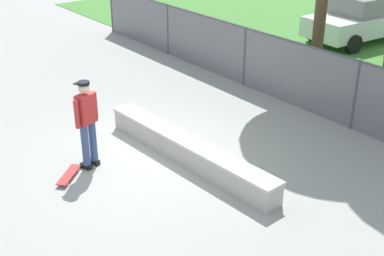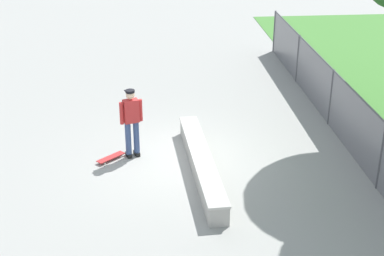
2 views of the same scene
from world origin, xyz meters
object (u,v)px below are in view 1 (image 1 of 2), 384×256
at_px(skateboarder, 87,120).
at_px(car_white, 361,18).
at_px(concrete_ledge, 188,151).
at_px(skateboard, 69,175).

xyz_separation_m(skateboarder, car_white, (-2.32, 12.07, -0.19)).
bearing_deg(car_white, concrete_ledge, -72.02).
xyz_separation_m(concrete_ledge, car_white, (-3.37, 10.39, 0.58)).
bearing_deg(skateboarder, car_white, 100.89).
relative_size(skateboarder, skateboard, 2.53).
distance_m(concrete_ledge, skateboarder, 2.13).
xyz_separation_m(concrete_ledge, skateboarder, (-1.05, -1.68, 0.78)).
bearing_deg(skateboard, skateboarder, 105.19).
relative_size(skateboarder, car_white, 0.43).
relative_size(skateboard, car_white, 0.17).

